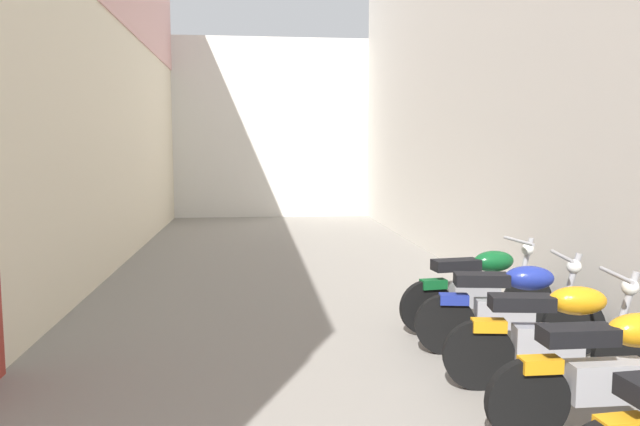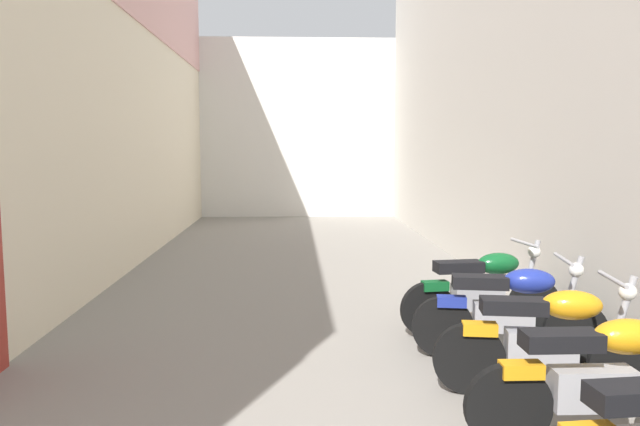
{
  "view_description": "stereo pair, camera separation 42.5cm",
  "coord_description": "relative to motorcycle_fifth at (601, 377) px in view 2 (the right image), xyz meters",
  "views": [
    {
      "loc": [
        -0.57,
        0.61,
        2.04
      ],
      "look_at": [
        0.14,
        6.94,
        1.35
      ],
      "focal_mm": 33.6,
      "sensor_mm": 36.0,
      "label": 1
    },
    {
      "loc": [
        -0.15,
        0.57,
        2.04
      ],
      "look_at": [
        0.14,
        6.94,
        1.35
      ],
      "focal_mm": 33.6,
      "sensor_mm": 36.0,
      "label": 2
    }
  ],
  "objects": [
    {
      "name": "ground_plane",
      "position": [
        -1.94,
        2.83,
        -0.5
      ],
      "size": [
        34.45,
        34.45,
        0.0
      ],
      "primitive_type": "plane",
      "color": "gray"
    },
    {
      "name": "building_left",
      "position": [
        -5.01,
        4.78,
        3.34
      ],
      "size": [
        0.45,
        18.45,
        7.62
      ],
      "color": "beige",
      "rests_on": "ground"
    },
    {
      "name": "building_right",
      "position": [
        1.14,
        4.83,
        3.4
      ],
      "size": [
        0.45,
        18.45,
        7.81
      ],
      "color": "beige",
      "rests_on": "ground"
    },
    {
      "name": "building_far_end",
      "position": [
        -1.94,
        15.05,
        2.13
      ],
      "size": [
        8.76,
        2.0,
        5.27
      ],
      "primitive_type": "cube",
      "color": "silver",
      "rests_on": "ground"
    },
    {
      "name": "motorcycle_fifth",
      "position": [
        0.0,
        0.0,
        0.0
      ],
      "size": [
        1.85,
        0.58,
        1.04
      ],
      "color": "black",
      "rests_on": "ground"
    },
    {
      "name": "motorcycle_sixth",
      "position": [
        -0.0,
        0.84,
        0.0
      ],
      "size": [
        1.84,
        0.58,
        1.04
      ],
      "color": "black",
      "rests_on": "ground"
    },
    {
      "name": "motorcycle_seventh",
      "position": [
        -0.0,
        1.72,
        0.0
      ],
      "size": [
        1.84,
        0.58,
        1.04
      ],
      "color": "black",
      "rests_on": "ground"
    },
    {
      "name": "motorcycle_eighth",
      "position": [
        -0.0,
        2.55,
        0.0
      ],
      "size": [
        1.85,
        0.58,
        1.04
      ],
      "color": "black",
      "rests_on": "ground"
    }
  ]
}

